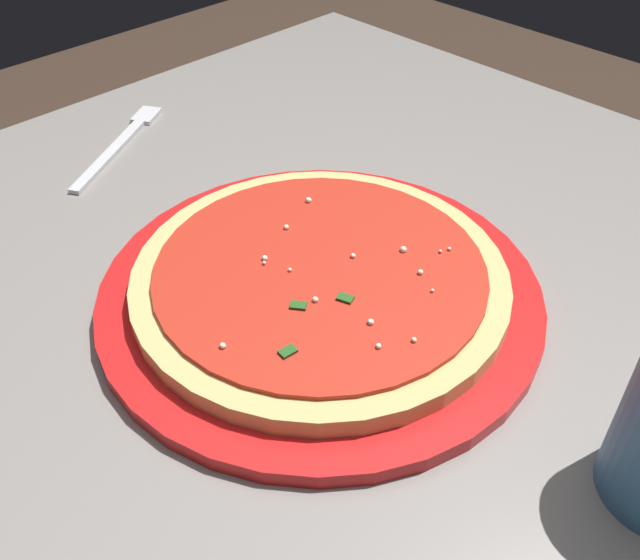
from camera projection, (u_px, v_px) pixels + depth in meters
restaurant_table at (356, 397)px, 0.68m from camera, size 0.88×0.94×0.78m
serving_plate at (320, 293)px, 0.56m from camera, size 0.36×0.36×0.01m
pizza at (320, 277)px, 0.55m from camera, size 0.30×0.30×0.02m
fork at (122, 141)px, 0.76m from camera, size 0.17×0.11×0.00m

